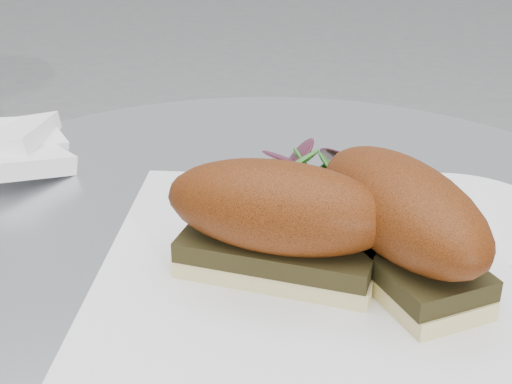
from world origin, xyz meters
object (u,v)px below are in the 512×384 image
Objects in this scene: plate at (306,268)px; sandwich_right at (400,219)px; sandwich_left at (278,219)px; saucer at (459,221)px.

plate is 0.08m from sandwich_right.
sandwich_left reaches higher than saucer.
sandwich_right reaches higher than plate.
sandwich_right is at bearing -1.36° from plate.
plate is at bearing -131.61° from sandwich_right.
sandwich_left is 0.97× the size of saucer.
saucer is (0.10, 0.11, -0.00)m from plate.
plate is at bearing 60.57° from sandwich_left.
sandwich_right is at bearing 17.48° from sandwich_left.
plate reaches higher than saucer.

